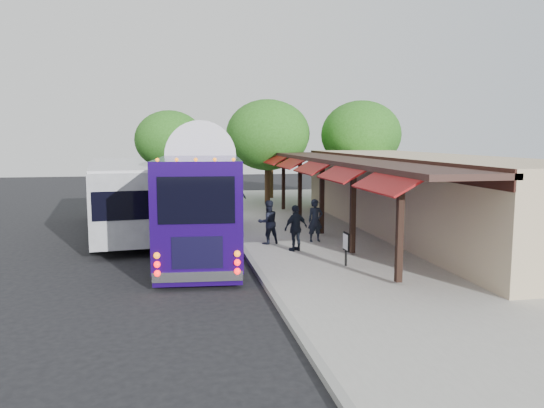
{
  "coord_description": "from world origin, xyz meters",
  "views": [
    {
      "loc": [
        -2.65,
        -18.05,
        4.4
      ],
      "look_at": [
        1.23,
        2.23,
        1.8
      ],
      "focal_mm": 35.0,
      "sensor_mm": 36.0,
      "label": 1
    }
  ],
  "objects": [
    {
      "name": "tree_far",
      "position": [
        -2.67,
        20.74,
        4.21
      ],
      "size": [
        4.94,
        4.94,
        6.32
      ],
      "color": "#382314",
      "rests_on": "ground"
    },
    {
      "name": "tree_right",
      "position": [
        9.98,
        16.08,
        4.57
      ],
      "size": [
        5.36,
        5.36,
        6.86
      ],
      "color": "#382314",
      "rests_on": "ground"
    },
    {
      "name": "sidewalk",
      "position": [
        5.0,
        4.0,
        0.07
      ],
      "size": [
        10.0,
        40.0,
        0.15
      ],
      "primitive_type": "cube",
      "color": "#9E9B93",
      "rests_on": "ground"
    },
    {
      "name": "ped_c",
      "position": [
        1.92,
        1.06,
        1.02
      ],
      "size": [
        1.1,
        0.8,
        1.74
      ],
      "primitive_type": "imported",
      "rotation": [
        0.0,
        0.0,
        3.56
      ],
      "color": "black",
      "rests_on": "sidewalk"
    },
    {
      "name": "ground",
      "position": [
        0.0,
        0.0,
        0.0
      ],
      "size": [
        90.0,
        90.0,
        0.0
      ],
      "primitive_type": "plane",
      "color": "black",
      "rests_on": "ground"
    },
    {
      "name": "ped_a",
      "position": [
        3.13,
        2.67,
        1.02
      ],
      "size": [
        0.67,
        0.47,
        1.74
      ],
      "primitive_type": "imported",
      "rotation": [
        0.0,
        0.0,
        0.08
      ],
      "color": "black",
      "rests_on": "sidewalk"
    },
    {
      "name": "station_shelter",
      "position": [
        8.38,
        4.0,
        1.85
      ],
      "size": [
        8.15,
        20.0,
        3.6
      ],
      "color": "tan",
      "rests_on": "ground"
    },
    {
      "name": "sign_board",
      "position": [
        3.0,
        -1.57,
        0.91
      ],
      "size": [
        0.07,
        0.51,
        1.13
      ],
      "rotation": [
        0.0,
        0.0,
        0.03
      ],
      "color": "black",
      "rests_on": "sidewalk"
    },
    {
      "name": "curb",
      "position": [
        0.05,
        4.0,
        0.07
      ],
      "size": [
        0.2,
        40.0,
        0.16
      ],
      "primitive_type": "cube",
      "color": "gray",
      "rests_on": "ground"
    },
    {
      "name": "ped_d",
      "position": [
        1.22,
        13.35,
        1.01
      ],
      "size": [
        1.14,
        0.69,
        1.72
      ],
      "primitive_type": "imported",
      "rotation": [
        0.0,
        0.0,
        3.19
      ],
      "color": "black",
      "rests_on": "sidewalk"
    },
    {
      "name": "ped_b",
      "position": [
        1.13,
        2.55,
        1.03
      ],
      "size": [
        0.99,
        0.85,
        1.76
      ],
      "primitive_type": "imported",
      "rotation": [
        0.0,
        0.0,
        3.38
      ],
      "color": "black",
      "rests_on": "sidewalk"
    },
    {
      "name": "city_bus",
      "position": [
        -4.94,
        7.28,
        1.79
      ],
      "size": [
        4.0,
        12.25,
        3.23
      ],
      "rotation": [
        0.0,
        0.0,
        0.12
      ],
      "color": "gray",
      "rests_on": "ground"
    },
    {
      "name": "coach_bus",
      "position": [
        -1.45,
        3.06,
        2.15
      ],
      "size": [
        3.66,
        12.66,
        4.0
      ],
      "rotation": [
        0.0,
        0.0,
        -0.08
      ],
      "color": "#1D0754",
      "rests_on": "ground"
    },
    {
      "name": "tree_mid",
      "position": [
        4.3,
        18.69,
        4.65
      ],
      "size": [
        5.45,
        5.45,
        6.98
      ],
      "color": "#382314",
      "rests_on": "ground"
    },
    {
      "name": "tree_left",
      "position": [
        3.47,
        15.5,
        4.54
      ],
      "size": [
        5.32,
        5.32,
        6.81
      ],
      "color": "#382314",
      "rests_on": "ground"
    }
  ]
}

